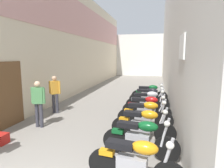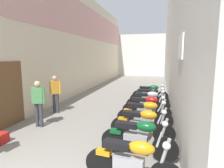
# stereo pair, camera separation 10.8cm
# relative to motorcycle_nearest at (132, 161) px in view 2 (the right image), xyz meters

# --- Properties ---
(ground_plane) EXTENTS (37.02, 37.02, 0.00)m
(ground_plane) POSITION_rel_motorcycle_nearest_xyz_m (-1.78, 7.26, -0.50)
(ground_plane) COLOR gray
(building_left) EXTENTS (0.45, 21.02, 6.47)m
(building_left) POSITION_rel_motorcycle_nearest_xyz_m (-4.69, 9.22, 2.77)
(building_left) COLOR beige
(building_left) RESTS_ON ground
(building_right) EXTENTS (0.45, 21.02, 7.80)m
(building_right) POSITION_rel_motorcycle_nearest_xyz_m (1.14, 9.26, 3.40)
(building_right) COLOR beige
(building_right) RESTS_ON ground
(building_far_end) EXTENTS (8.43, 2.00, 4.88)m
(building_far_end) POSITION_rel_motorcycle_nearest_xyz_m (-1.78, 20.77, 1.94)
(building_far_end) COLOR silver
(building_far_end) RESTS_ON ground
(motorcycle_nearest) EXTENTS (1.84, 0.58, 1.04)m
(motorcycle_nearest) POSITION_rel_motorcycle_nearest_xyz_m (0.00, 0.00, 0.00)
(motorcycle_nearest) COLOR black
(motorcycle_nearest) RESTS_ON ground
(motorcycle_second) EXTENTS (1.84, 0.58, 1.04)m
(motorcycle_second) POSITION_rel_motorcycle_nearest_xyz_m (-0.00, 1.06, 0.00)
(motorcycle_second) COLOR black
(motorcycle_second) RESTS_ON ground
(motorcycle_third) EXTENTS (1.84, 0.58, 1.04)m
(motorcycle_third) POSITION_rel_motorcycle_nearest_xyz_m (-0.00, 1.97, 0.00)
(motorcycle_third) COLOR black
(motorcycle_third) RESTS_ON ground
(motorcycle_fourth) EXTENTS (1.85, 0.58, 1.04)m
(motorcycle_fourth) POSITION_rel_motorcycle_nearest_xyz_m (0.00, 2.95, 0.00)
(motorcycle_fourth) COLOR black
(motorcycle_fourth) RESTS_ON ground
(motorcycle_fifth) EXTENTS (1.84, 0.58, 1.04)m
(motorcycle_fifth) POSITION_rel_motorcycle_nearest_xyz_m (-0.00, 3.81, 0.00)
(motorcycle_fifth) COLOR black
(motorcycle_fifth) RESTS_ON ground
(motorcycle_sixth) EXTENTS (1.85, 0.58, 1.04)m
(motorcycle_sixth) POSITION_rel_motorcycle_nearest_xyz_m (0.00, 4.80, 0.00)
(motorcycle_sixth) COLOR black
(motorcycle_sixth) RESTS_ON ground
(motorcycle_seventh) EXTENTS (1.84, 0.58, 1.04)m
(motorcycle_seventh) POSITION_rel_motorcycle_nearest_xyz_m (-0.00, 5.69, 0.00)
(motorcycle_seventh) COLOR black
(motorcycle_seventh) RESTS_ON ground
(motorcycle_eighth) EXTENTS (1.85, 0.58, 1.04)m
(motorcycle_eighth) POSITION_rel_motorcycle_nearest_xyz_m (0.00, 6.64, 0.00)
(motorcycle_eighth) COLOR black
(motorcycle_eighth) RESTS_ON ground
(pedestrian_mid_alley) EXTENTS (0.52, 0.29, 1.57)m
(pedestrian_mid_alley) POSITION_rel_motorcycle_nearest_xyz_m (-3.47, 2.22, 0.42)
(pedestrian_mid_alley) COLOR #383842
(pedestrian_mid_alley) RESTS_ON ground
(pedestrian_further_down) EXTENTS (0.52, 0.39, 1.57)m
(pedestrian_further_down) POSITION_rel_motorcycle_nearest_xyz_m (-3.77, 3.81, 0.42)
(pedestrian_further_down) COLOR #383842
(pedestrian_further_down) RESTS_ON ground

